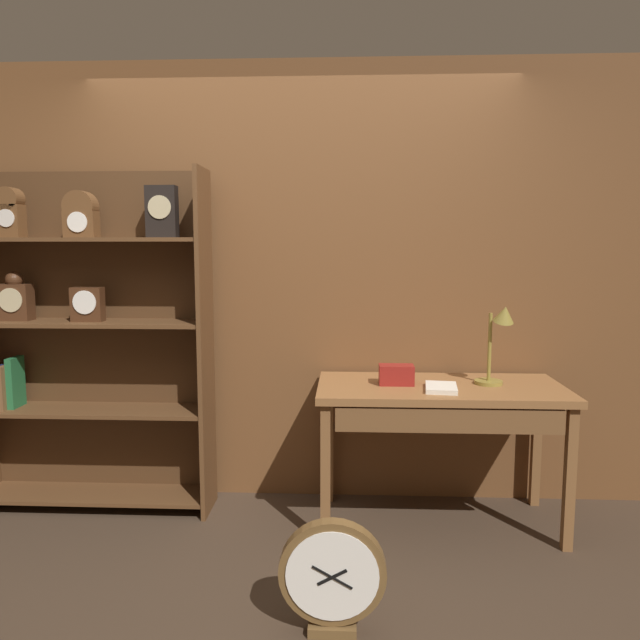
% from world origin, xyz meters
% --- Properties ---
extents(ground_plane, '(10.00, 10.00, 0.00)m').
position_xyz_m(ground_plane, '(0.00, 0.00, 0.00)').
color(ground_plane, '#3D2D21').
extents(back_wood_panel, '(4.80, 0.05, 2.60)m').
position_xyz_m(back_wood_panel, '(0.00, 1.23, 1.30)').
color(back_wood_panel, brown).
rests_on(back_wood_panel, ground).
extents(bookshelf, '(1.37, 0.32, 1.96)m').
position_xyz_m(bookshelf, '(-1.24, 1.00, 1.02)').
color(bookshelf, brown).
rests_on(bookshelf, ground).
extents(workbench, '(1.33, 0.64, 0.79)m').
position_xyz_m(workbench, '(0.78, 0.82, 0.69)').
color(workbench, brown).
rests_on(workbench, ground).
extents(desk_lamp, '(0.20, 0.20, 0.45)m').
position_xyz_m(desk_lamp, '(1.08, 0.86, 1.05)').
color(desk_lamp, olive).
rests_on(desk_lamp, workbench).
extents(toolbox_small, '(0.19, 0.11, 0.11)m').
position_xyz_m(toolbox_small, '(0.54, 0.85, 0.84)').
color(toolbox_small, maroon).
rests_on(toolbox_small, workbench).
extents(open_repair_manual, '(0.19, 0.24, 0.02)m').
position_xyz_m(open_repair_manual, '(0.77, 0.73, 0.80)').
color(open_repair_manual, silver).
rests_on(open_repair_manual, workbench).
extents(round_clock_large, '(0.43, 0.11, 0.47)m').
position_xyz_m(round_clock_large, '(0.22, -0.13, 0.24)').
color(round_clock_large, brown).
rests_on(round_clock_large, ground).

